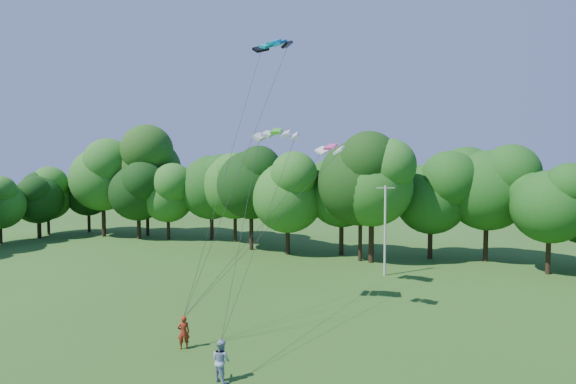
% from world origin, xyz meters
% --- Properties ---
extents(utility_pole, '(1.53, 0.65, 8.06)m').
position_xyz_m(utility_pole, '(4.07, 28.11, 4.15)').
color(utility_pole, '#B2B2A9').
rests_on(utility_pole, ground).
extents(kite_flyer_left, '(0.77, 0.75, 1.78)m').
position_xyz_m(kite_flyer_left, '(-2.46, 7.47, 0.89)').
color(kite_flyer_left, maroon).
rests_on(kite_flyer_left, ground).
extents(kite_flyer_right, '(1.10, 0.96, 1.91)m').
position_xyz_m(kite_flyer_right, '(1.32, 5.15, 0.96)').
color(kite_flyer_right, '#91A3C9').
rests_on(kite_flyer_right, ground).
extents(kite_teal, '(2.89, 1.58, 0.63)m').
position_xyz_m(kite_teal, '(-1.66, 17.07, 18.43)').
color(kite_teal, '#0589AF').
rests_on(kite_teal, ground).
extents(kite_green, '(3.18, 2.00, 0.52)m').
position_xyz_m(kite_green, '(-0.47, 14.96, 12.02)').
color(kite_green, green).
rests_on(kite_green, ground).
extents(kite_pink, '(1.87, 1.09, 0.42)m').
position_xyz_m(kite_pink, '(3.27, 14.85, 10.93)').
color(kite_pink, '#CA3878').
rests_on(kite_pink, ground).
extents(tree_back_west, '(10.69, 10.69, 15.55)m').
position_xyz_m(tree_back_west, '(-31.54, 38.29, 9.71)').
color(tree_back_west, '#331F14').
rests_on(tree_back_west, ground).
extents(tree_back_center, '(9.73, 9.73, 14.15)m').
position_xyz_m(tree_back_center, '(0.47, 33.36, 8.83)').
color(tree_back_center, black).
rests_on(tree_back_center, ground).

